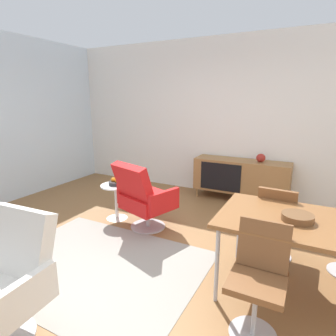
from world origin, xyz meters
name	(u,v)px	position (x,y,z in m)	size (l,w,h in m)	color
ground_plane	(155,258)	(0.00, 0.00, 0.00)	(8.32, 8.32, 0.00)	olive
wall_back	(226,118)	(0.00, 2.60, 1.40)	(6.80, 0.12, 2.80)	white
sideboard	(241,176)	(0.39, 2.30, 0.44)	(1.60, 0.45, 0.72)	olive
vase_cobalt	(261,158)	(0.70, 2.30, 0.79)	(0.15, 0.15, 0.14)	maroon
dining_table	(316,227)	(1.54, 0.04, 0.70)	(1.60, 0.90, 0.74)	brown
wooden_bowl_on_table	(298,217)	(1.39, 0.01, 0.77)	(0.26, 0.26, 0.06)	brown
dining_chair_back_left	(277,220)	(1.19, 0.60, 0.47)	(0.42, 0.44, 0.86)	brown
dining_chair_front_left	(259,276)	(1.19, -0.52, 0.47)	(0.40, 0.42, 0.86)	brown
lounge_chair_red	(144,196)	(-0.51, 0.57, 0.47)	(0.84, 0.81, 0.95)	red
armchair_black_shell	(1,279)	(-0.47, -1.42, 0.47)	(0.75, 0.69, 0.95)	silver
side_table_round	(116,198)	(-1.05, 0.68, 0.32)	(0.44, 0.44, 0.52)	white
fruit_bowl	(115,182)	(-1.05, 0.68, 0.56)	(0.20, 0.20, 0.11)	#262628
area_rug	(97,265)	(-0.48, -0.42, 0.00)	(2.20, 1.70, 0.01)	gray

